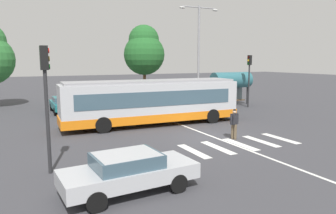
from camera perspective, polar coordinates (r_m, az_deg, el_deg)
name	(u,v)px	position (r m, az deg, el deg)	size (l,w,h in m)	color
ground_plane	(206,138)	(18.28, 6.90, -5.53)	(160.00, 160.00, 0.00)	#3D3D42
city_transit_bus	(152,102)	(21.55, -2.88, 0.95)	(12.43, 3.15, 3.06)	black
pedestrian_crossing_street	(234,122)	(18.02, 11.86, -2.70)	(0.57, 0.36, 1.72)	brown
foreground_sedan	(129,170)	(10.77, -7.12, -11.28)	(4.60, 2.08, 1.35)	black
parked_car_teal	(63,103)	(28.20, -18.38, 0.61)	(1.89, 4.51, 1.35)	black
parked_car_white	(96,101)	(28.91, -12.95, 1.01)	(1.97, 4.55, 1.35)	black
parked_car_silver	(124,99)	(30.07, -8.03, 1.42)	(1.93, 4.53, 1.35)	black
parked_car_charcoal	(148,98)	(31.11, -3.56, 1.72)	(1.99, 4.56, 1.35)	black
parked_car_red	(177,97)	(31.66, 1.56, 1.85)	(2.01, 4.57, 1.35)	black
traffic_light_near_corner	(46,90)	(12.79, -21.18, 2.95)	(0.33, 0.32, 4.93)	#28282B
traffic_light_far_corner	(249,73)	(30.51, 14.45, 6.03)	(0.33, 0.32, 4.87)	#28282B
bus_stop_shelter	(231,81)	(31.63, 11.35, 4.68)	(4.17, 1.54, 3.25)	#28282B
twin_arm_street_lamp	(199,46)	(29.90, 5.56, 10.86)	(4.12, 0.32, 9.32)	#939399
background_tree_right	(144,50)	(37.93, -4.33, 10.16)	(4.80, 4.80, 8.55)	brown
crosswalk_painted_stripes	(240,144)	(17.18, 12.91, -6.58)	(6.18, 2.64, 0.01)	silver
lane_center_line	(195,130)	(20.17, 4.91, -4.17)	(0.16, 24.00, 0.01)	silver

